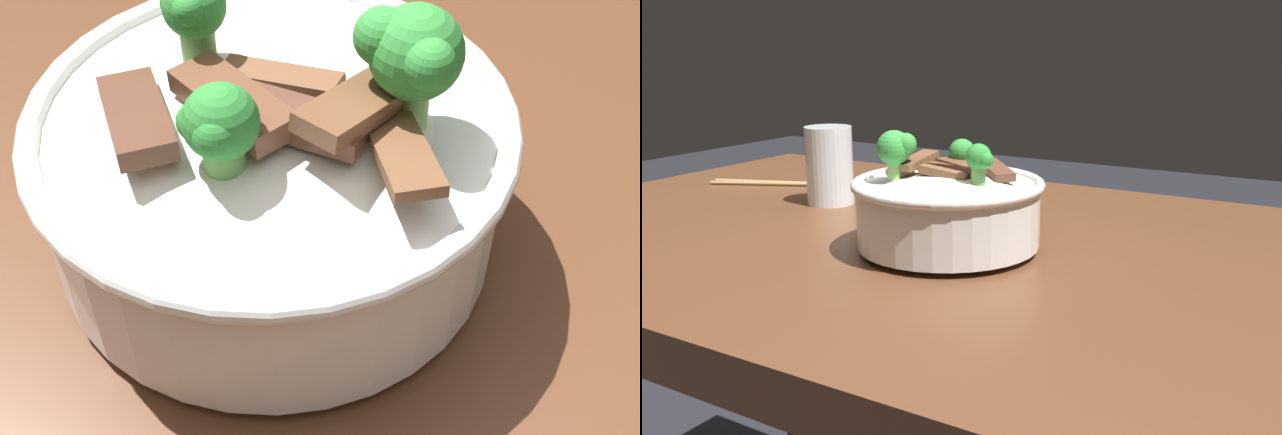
# 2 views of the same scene
# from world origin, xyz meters

# --- Properties ---
(rice_bowl) EXTENTS (0.24, 0.24, 0.15)m
(rice_bowl) POSITION_xyz_m (0.13, -0.05, 0.88)
(rice_bowl) COLOR white
(rice_bowl) RESTS_ON dining_table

